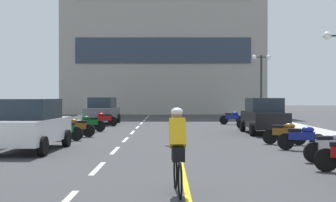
{
  "coord_description": "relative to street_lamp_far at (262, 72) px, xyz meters",
  "views": [
    {
      "loc": [
        -0.13,
        -2.22,
        1.93
      ],
      "look_at": [
        -0.15,
        16.05,
        1.72
      ],
      "focal_mm": 49.34,
      "sensor_mm": 36.0,
      "label": 1
    }
  ],
  "objects": [
    {
      "name": "curb_right",
      "position": [
        0.17,
        -9.2,
        -3.71
      ],
      "size": [
        2.4,
        72.0,
        0.12
      ],
      "primitive_type": "cube",
      "color": "#A8A8A3",
      "rests_on": "ground"
    },
    {
      "name": "lane_dash_4",
      "position": [
        -9.03,
        -15.2,
        -3.76
      ],
      "size": [
        0.14,
        2.2,
        0.01
      ],
      "primitive_type": "cube",
      "color": "silver",
      "rests_on": "ground"
    },
    {
      "name": "lane_dash_11",
      "position": [
        -9.03,
        12.8,
        -3.76
      ],
      "size": [
        0.14,
        2.2,
        0.01
      ],
      "primitive_type": "cube",
      "color": "silver",
      "rests_on": "ground"
    },
    {
      "name": "lane_dash_2",
      "position": [
        -9.03,
        -23.2,
        -3.76
      ],
      "size": [
        0.14,
        2.2,
        0.01
      ],
      "primitive_type": "cube",
      "color": "silver",
      "rests_on": "ground"
    },
    {
      "name": "parked_car_far",
      "position": [
        -11.68,
        -3.7,
        -2.85
      ],
      "size": [
        2.17,
        4.31,
        1.82
      ],
      "color": "black",
      "rests_on": "ground"
    },
    {
      "name": "parked_car_mid",
      "position": [
        -2.28,
        -11.96,
        -2.85
      ],
      "size": [
        1.95,
        4.21,
        1.82
      ],
      "color": "black",
      "rests_on": "ground"
    },
    {
      "name": "centre_line_yellow",
      "position": [
        -6.78,
        -9.2,
        -3.76
      ],
      "size": [
        0.12,
        66.0,
        0.01
      ],
      "primitive_type": "cube",
      "color": "gold",
      "rests_on": "ground"
    },
    {
      "name": "motorcycle_9",
      "position": [
        -11.38,
        -10.78,
        -3.29
      ],
      "size": [
        1.7,
        0.6,
        0.92
      ],
      "color": "black",
      "rests_on": "ground"
    },
    {
      "name": "office_building",
      "position": [
        -7.66,
        16.46,
        7.2
      ],
      "size": [
        21.38,
        9.45,
        21.93
      ],
      "color": "#9E998E",
      "rests_on": "ground"
    },
    {
      "name": "lane_dash_8",
      "position": [
        -9.03,
        0.8,
        -3.76
      ],
      "size": [
        0.14,
        2.2,
        0.01
      ],
      "primitive_type": "cube",
      "color": "silver",
      "rests_on": "ground"
    },
    {
      "name": "motorcycle_6",
      "position": [
        -2.57,
        -17.28,
        -3.29
      ],
      "size": [
        1.64,
        0.78,
        0.92
      ],
      "color": "black",
      "rests_on": "ground"
    },
    {
      "name": "parked_car_near",
      "position": [
        -11.94,
        -19.3,
        -2.85
      ],
      "size": [
        2.1,
        4.28,
        1.82
      ],
      "color": "black",
      "rests_on": "ground"
    },
    {
      "name": "motorcycle_7",
      "position": [
        -11.66,
        -15.69,
        -3.29
      ],
      "size": [
        1.7,
        0.6,
        0.92
      ],
      "color": "black",
      "rests_on": "ground"
    },
    {
      "name": "lane_dash_5",
      "position": [
        -9.03,
        -11.2,
        -3.76
      ],
      "size": [
        0.14,
        2.2,
        0.01
      ],
      "primitive_type": "cube",
      "color": "silver",
      "rests_on": "ground"
    },
    {
      "name": "lane_dash_7",
      "position": [
        -9.03,
        -3.2,
        -3.76
      ],
      "size": [
        0.14,
        2.2,
        0.01
      ],
      "primitive_type": "cube",
      "color": "silver",
      "rests_on": "ground"
    },
    {
      "name": "lane_dash_3",
      "position": [
        -9.03,
        -19.2,
        -3.76
      ],
      "size": [
        0.14,
        2.2,
        0.01
      ],
      "primitive_type": "cube",
      "color": "silver",
      "rests_on": "ground"
    },
    {
      "name": "lane_dash_9",
      "position": [
        -9.03,
        4.8,
        -3.76
      ],
      "size": [
        0.14,
        2.2,
        0.01
      ],
      "primitive_type": "cube",
      "color": "silver",
      "rests_on": "ground"
    },
    {
      "name": "motorcycle_12",
      "position": [
        -2.84,
        -4.47,
        -3.29
      ],
      "size": [
        1.7,
        0.6,
        0.92
      ],
      "color": "black",
      "rests_on": "ground"
    },
    {
      "name": "motorcycle_10",
      "position": [
        -2.36,
        -8.77,
        -3.29
      ],
      "size": [
        1.7,
        0.6,
        0.92
      ],
      "color": "black",
      "rests_on": "ground"
    },
    {
      "name": "street_lamp_far",
      "position": [
        0.0,
        0.0,
        0.0
      ],
      "size": [
        1.46,
        0.36,
        4.96
      ],
      "color": "black",
      "rests_on": "curb_right"
    },
    {
      "name": "lane_dash_10",
      "position": [
        -9.03,
        8.8,
        -3.76
      ],
      "size": [
        0.14,
        2.2,
        0.01
      ],
      "primitive_type": "cube",
      "color": "silver",
      "rests_on": "ground"
    },
    {
      "name": "ground_plane",
      "position": [
        -7.03,
        -12.2,
        -3.77
      ],
      "size": [
        140.0,
        140.0,
        0.0
      ],
      "primitive_type": "plane",
      "color": "#38383A"
    },
    {
      "name": "motorcycle_8",
      "position": [
        -11.43,
        -13.92,
        -3.29
      ],
      "size": [
        1.7,
        0.6,
        0.92
      ],
      "color": "black",
      "rests_on": "ground"
    },
    {
      "name": "motorcycle_5",
      "position": [
        -2.44,
        -19.22,
        -3.29
      ],
      "size": [
        1.64,
        0.79,
        0.92
      ],
      "color": "black",
      "rests_on": "ground"
    },
    {
      "name": "curb_left",
      "position": [
        -14.23,
        -9.2,
        -3.71
      ],
      "size": [
        2.4,
        72.0,
        0.12
      ],
      "primitive_type": "cube",
      "color": "#A8A8A3",
      "rests_on": "ground"
    },
    {
      "name": "motorcycle_11",
      "position": [
        -11.2,
        -6.4,
        -3.29
      ],
      "size": [
        1.69,
        0.63,
        0.92
      ],
      "color": "black",
      "rests_on": "ground"
    },
    {
      "name": "motorcycle_4",
      "position": [
        -2.41,
        -22.13,
        -3.29
      ],
      "size": [
        1.7,
        0.6,
        0.92
      ],
      "color": "black",
      "rests_on": "ground"
    },
    {
      "name": "cyclist_rider",
      "position": [
        -6.98,
        -26.28,
        -2.88
      ],
      "size": [
        0.42,
        1.77,
        1.71
      ],
      "color": "black",
      "rests_on": "ground"
    },
    {
      "name": "lane_dash_6",
      "position": [
        -9.03,
        -7.2,
        -3.76
      ],
      "size": [
        0.14,
        2.2,
        0.01
      ],
      "primitive_type": "cube",
      "color": "silver",
      "rests_on": "ground"
    }
  ]
}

